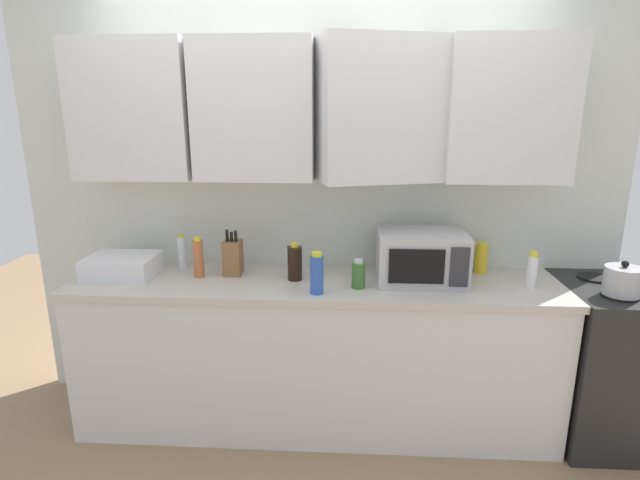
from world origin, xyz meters
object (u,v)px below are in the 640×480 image
at_px(bottle_soy_dark, 295,263).
at_px(bottle_spice_jar, 198,258).
at_px(bottle_white_jar, 532,271).
at_px(bottle_green_oil, 359,274).
at_px(bottle_yellow_mustard, 481,258).
at_px(stove_range, 626,363).
at_px(dish_rack, 122,266).
at_px(bottle_blue_cleaner, 317,274).
at_px(bottle_clear_tall, 182,253).
at_px(knife_block, 233,257).
at_px(kettle, 622,281).
at_px(microwave, 421,257).

xyz_separation_m(bottle_soy_dark, bottle_spice_jar, (-0.55, 0.01, 0.01)).
relative_size(bottle_white_jar, bottle_green_oil, 1.27).
height_order(bottle_soy_dark, bottle_yellow_mustard, bottle_soy_dark).
bearing_deg(bottle_soy_dark, stove_range, -0.55).
bearing_deg(bottle_green_oil, bottle_spice_jar, 172.38).
xyz_separation_m(stove_range, bottle_soy_dark, (-1.87, 0.02, 0.55)).
height_order(dish_rack, bottle_spice_jar, bottle_spice_jar).
distance_m(bottle_soy_dark, bottle_green_oil, 0.37).
bearing_deg(bottle_spice_jar, stove_range, -0.75).
relative_size(bottle_blue_cleaner, bottle_spice_jar, 0.94).
distance_m(dish_rack, bottle_clear_tall, 0.34).
height_order(bottle_white_jar, bottle_blue_cleaner, bottle_blue_cleaner).
bearing_deg(bottle_spice_jar, bottle_clear_tall, 137.83).
bearing_deg(knife_block, bottle_yellow_mustard, 4.88).
bearing_deg(knife_block, bottle_blue_cleaner, -28.81).
bearing_deg(kettle, bottle_clear_tall, 173.00).
relative_size(kettle, microwave, 0.38).
distance_m(dish_rack, bottle_white_jar, 2.28).
distance_m(microwave, bottle_white_jar, 0.59).
height_order(bottle_blue_cleaner, bottle_spice_jar, bottle_spice_jar).
relative_size(kettle, bottle_spice_jar, 0.76).
bearing_deg(microwave, bottle_soy_dark, -177.65).
relative_size(bottle_yellow_mustard, bottle_blue_cleaner, 0.82).
height_order(bottle_white_jar, bottle_spice_jar, bottle_spice_jar).
height_order(kettle, bottle_white_jar, bottle_white_jar).
bearing_deg(kettle, bottle_blue_cleaner, -178.25).
distance_m(kettle, bottle_yellow_mustard, 0.72).
distance_m(microwave, knife_block, 1.07).
distance_m(stove_range, bottle_spice_jar, 2.48).
bearing_deg(dish_rack, bottle_clear_tall, 23.15).
distance_m(bottle_soy_dark, bottle_yellow_mustard, 1.09).
distance_m(bottle_blue_cleaner, bottle_green_oil, 0.24).
relative_size(knife_block, bottle_spice_jar, 1.13).
height_order(stove_range, bottle_green_oil, bottle_green_oil).
height_order(bottle_clear_tall, bottle_blue_cleaner, bottle_blue_cleaner).
bearing_deg(kettle, stove_range, 39.47).
distance_m(kettle, bottle_blue_cleaner, 1.56).
xyz_separation_m(kettle, bottle_soy_dark, (-1.70, 0.16, 0.01)).
bearing_deg(microwave, bottle_clear_tall, 175.63).
bearing_deg(bottle_clear_tall, microwave, -4.37).
distance_m(stove_range, bottle_yellow_mustard, 0.98).
xyz_separation_m(bottle_yellow_mustard, bottle_clear_tall, (-1.76, -0.06, 0.02)).
xyz_separation_m(microwave, knife_block, (-1.07, 0.04, -0.04)).
xyz_separation_m(knife_block, bottle_white_jar, (1.65, -0.12, -0.01)).
distance_m(dish_rack, knife_block, 0.63).
height_order(kettle, bottle_clear_tall, bottle_clear_tall).
bearing_deg(bottle_blue_cleaner, bottle_clear_tall, 157.55).
bearing_deg(stove_range, bottle_white_jar, -177.06).
bearing_deg(bottle_soy_dark, kettle, -5.32).
distance_m(bottle_yellow_mustard, bottle_blue_cleaner, 1.02).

